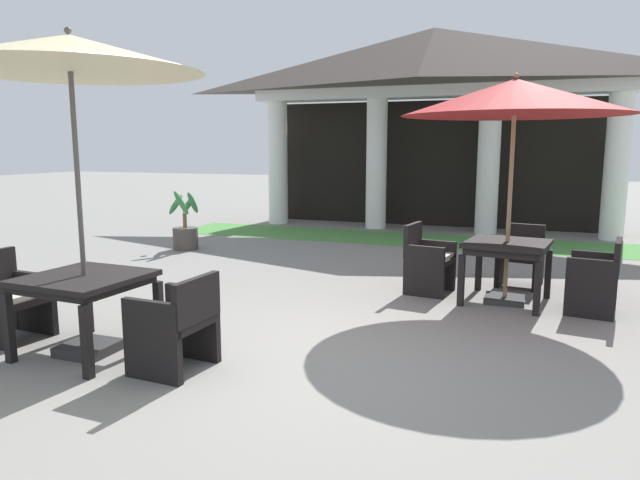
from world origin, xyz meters
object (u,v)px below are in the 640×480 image
Objects in this scene: patio_chair_near_foreground_east at (596,277)px; patio_table_mid_left at (85,286)px; patio_chair_mid_left_east at (176,323)px; patio_chair_mid_left_west at (9,300)px; patio_chair_near_foreground_west at (428,261)px; patio_umbrella_mid_left at (70,57)px; patio_chair_near_foreground_north at (521,257)px; terracotta_urn at (506,248)px; patio_umbrella_near_foreground at (515,98)px; potted_palm_left_edge at (185,232)px; patio_table_near_foreground at (507,250)px.

patio_chair_near_foreground_east is 5.33m from patio_table_mid_left.
patio_chair_near_foreground_east is at bearing -45.06° from patio_chair_mid_left_east.
patio_chair_near_foreground_west is at bearing 136.12° from patio_chair_mid_left_west.
patio_chair_near_foreground_north is at bearing 48.59° from patio_umbrella_mid_left.
patio_umbrella_mid_left is 7.47m from terracotta_urn.
patio_table_mid_left is at bearing -137.88° from patio_umbrella_near_foreground.
patio_chair_near_foreground_west is 1.08× the size of patio_chair_mid_left_east.
patio_chair_mid_left_west is at bearing -38.65° from patio_chair_near_foreground_west.
patio_table_mid_left is 0.93× the size of potted_palm_left_edge.
potted_palm_left_edge reaches higher than patio_chair_near_foreground_north.
patio_chair_near_foreground_west reaches higher than terracotta_urn.
patio_chair_near_foreground_east is 1.05× the size of patio_chair_mid_left_east.
patio_table_mid_left is at bearing -66.17° from potted_palm_left_edge.
terracotta_urn is at bearing 148.32° from patio_chair_mid_left_west.
patio_table_near_foreground is 5.05m from patio_umbrella_mid_left.
patio_chair_near_foreground_north is 4.90m from patio_chair_mid_left_east.
patio_chair_mid_left_west is 0.78× the size of potted_palm_left_edge.
patio_umbrella_near_foreground reaches higher than potted_palm_left_edge.
patio_table_near_foreground is 3.13m from terracotta_urn.
patio_umbrella_near_foreground is at bearing -17.47° from potted_palm_left_edge.
patio_umbrella_near_foreground reaches higher than patio_chair_mid_left_east.
patio_chair_near_foreground_east is at bearing -71.60° from terracotta_urn.
terracotta_urn is (5.50, 1.32, -0.18)m from potted_palm_left_edge.
patio_umbrella_mid_left is 5.81m from potted_palm_left_edge.
patio_table_near_foreground reaches higher than patio_table_mid_left.
patio_umbrella_mid_left is at bearing -137.88° from patio_umbrella_near_foreground.
patio_chair_near_foreground_north is 2.16m from terracotta_urn.
patio_chair_near_foreground_east is 4.58m from patio_chair_mid_left_east.
patio_chair_near_foreground_west is 0.87× the size of patio_table_mid_left.
potted_palm_left_edge is at bearing 35.85° from patio_chair_mid_left_east.
patio_chair_near_foreground_east is at bearing -8.67° from patio_umbrella_near_foreground.
patio_table_near_foreground is 1.03× the size of patio_table_mid_left.
patio_chair_near_foreground_north reaches higher than patio_table_mid_left.
patio_table_mid_left is at bearing -118.25° from terracotta_urn.
patio_chair_mid_left_east is at bearing -127.82° from patio_table_near_foreground.
patio_umbrella_mid_left reaches higher than patio_chair_near_foreground_east.
patio_chair_near_foreground_north is at bearing -28.85° from patio_chair_mid_left_east.
patio_umbrella_near_foreground is at bearing 45.00° from patio_table_near_foreground.
potted_palm_left_edge is (-4.65, 1.62, -0.09)m from patio_chair_near_foreground_west.
patio_table_near_foreground is at bearing 90.00° from patio_chair_near_foreground_north.
potted_palm_left_edge is (-2.16, 4.89, -0.31)m from patio_table_mid_left.
patio_chair_mid_left_east reaches higher than patio_chair_near_foreground_north.
patio_chair_near_foreground_north is 2.23× the size of terracotta_urn.
patio_chair_near_foreground_north is at bearing 48.59° from patio_table_mid_left.
terracotta_urn is at bearing 172.64° from patio_chair_near_foreground_west.
patio_table_mid_left is 7.07m from terracotta_urn.
patio_chair_mid_left_west is (-3.48, -3.21, -0.02)m from patio_chair_near_foreground_west.
patio_umbrella_near_foreground is 5.76m from patio_chair_mid_left_west.
terracotta_urn is (2.36, 6.27, -0.26)m from patio_chair_mid_left_east.
patio_table_near_foreground is 1.29× the size of patio_chair_near_foreground_north.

